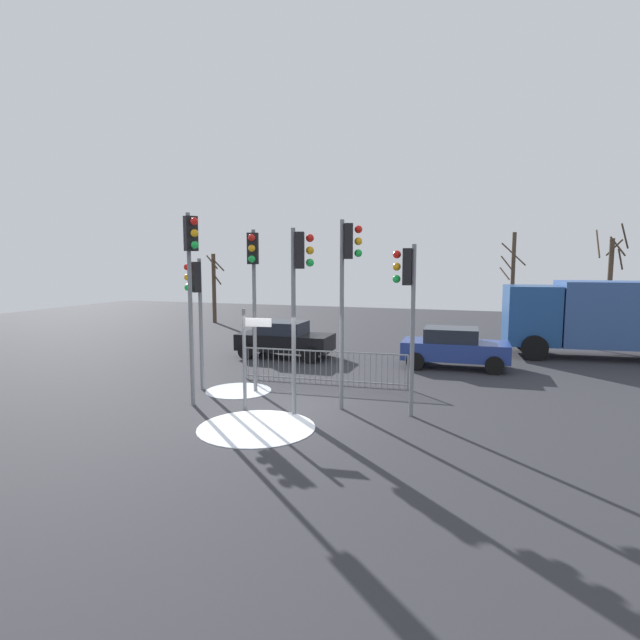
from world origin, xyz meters
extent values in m
plane|color=#2D2D33|center=(0.00, 0.00, 0.00)|extent=(60.00, 60.00, 0.00)
cylinder|color=slate|center=(-1.62, 1.38, 2.40)|extent=(0.11, 0.11, 4.81)
cube|color=black|center=(-1.56, 1.22, 4.26)|extent=(0.37, 0.31, 0.90)
sphere|color=red|center=(-1.48, 0.99, 4.56)|extent=(0.20, 0.20, 0.20)
sphere|color=orange|center=(-1.48, 0.99, 4.26)|extent=(0.20, 0.20, 0.20)
sphere|color=green|center=(-1.48, 0.99, 3.96)|extent=(0.20, 0.20, 0.20)
cylinder|color=slate|center=(3.18, 0.45, 2.15)|extent=(0.11, 0.11, 4.31)
cube|color=black|center=(3.02, 0.43, 3.76)|extent=(0.27, 0.35, 0.90)
sphere|color=red|center=(2.77, 0.39, 4.06)|extent=(0.20, 0.20, 0.20)
sphere|color=orange|center=(2.77, 0.39, 3.76)|extent=(0.20, 0.20, 0.20)
sphere|color=green|center=(2.77, 0.39, 3.46)|extent=(0.20, 0.20, 0.20)
cylinder|color=slate|center=(-3.28, 1.11, 1.99)|extent=(0.11, 0.11, 3.98)
cube|color=black|center=(-3.35, 0.96, 3.43)|extent=(0.38, 0.33, 0.90)
sphere|color=red|center=(-3.45, 0.73, 3.73)|extent=(0.20, 0.20, 0.20)
sphere|color=orange|center=(-3.45, 0.73, 3.43)|extent=(0.20, 0.20, 0.20)
sphere|color=green|center=(-3.45, 0.73, 3.13)|extent=(0.20, 0.20, 0.20)
cylinder|color=slate|center=(1.34, 0.48, 2.47)|extent=(0.11, 0.11, 4.95)
cube|color=black|center=(1.49, 0.53, 4.40)|extent=(0.30, 0.37, 0.90)
sphere|color=red|center=(1.73, 0.60, 4.70)|extent=(0.20, 0.20, 0.20)
sphere|color=orange|center=(1.73, 0.60, 4.40)|extent=(0.20, 0.20, 0.20)
sphere|color=green|center=(1.73, 0.60, 4.10)|extent=(0.20, 0.20, 0.20)
cylinder|color=slate|center=(-2.59, -0.47, 2.58)|extent=(0.11, 0.11, 5.16)
cube|color=black|center=(-2.46, -0.56, 4.61)|extent=(0.36, 0.39, 0.90)
sphere|color=red|center=(-2.25, -0.71, 4.91)|extent=(0.20, 0.20, 0.20)
sphere|color=orange|center=(-2.25, -0.71, 4.61)|extent=(0.20, 0.20, 0.20)
sphere|color=green|center=(-2.25, -0.71, 4.31)|extent=(0.20, 0.20, 0.20)
cylinder|color=slate|center=(0.33, -0.37, 2.35)|extent=(0.11, 0.11, 4.71)
cube|color=black|center=(0.49, -0.32, 4.16)|extent=(0.31, 0.37, 0.90)
sphere|color=red|center=(0.72, -0.24, 4.46)|extent=(0.20, 0.20, 0.20)
sphere|color=orange|center=(0.72, -0.24, 4.16)|extent=(0.20, 0.20, 0.20)
sphere|color=green|center=(0.72, -0.24, 3.86)|extent=(0.20, 0.20, 0.20)
cylinder|color=slate|center=(-1.02, -0.45, 1.34)|extent=(0.09, 0.09, 2.68)
cube|color=white|center=(-0.63, -0.40, 2.33)|extent=(0.70, 0.11, 0.22)
cube|color=slate|center=(-0.01, 2.98, 1.05)|extent=(5.33, 0.40, 0.04)
cube|color=slate|center=(-0.01, 2.98, 0.12)|extent=(5.33, 0.40, 0.04)
cylinder|color=slate|center=(-2.58, 2.80, 0.53)|extent=(0.02, 0.02, 1.05)
cylinder|color=slate|center=(-2.40, 2.81, 0.53)|extent=(0.02, 0.02, 1.05)
cylinder|color=slate|center=(-2.23, 2.83, 0.53)|extent=(0.02, 0.02, 1.05)
cylinder|color=slate|center=(-2.05, 2.84, 0.53)|extent=(0.02, 0.02, 1.05)
cylinder|color=slate|center=(-1.87, 2.85, 0.53)|extent=(0.02, 0.02, 1.05)
cylinder|color=slate|center=(-1.69, 2.86, 0.53)|extent=(0.02, 0.02, 1.05)
cylinder|color=slate|center=(-1.52, 2.87, 0.53)|extent=(0.02, 0.02, 1.05)
cylinder|color=slate|center=(-1.34, 2.89, 0.53)|extent=(0.02, 0.02, 1.05)
cylinder|color=slate|center=(-1.16, 2.90, 0.53)|extent=(0.02, 0.02, 1.05)
cylinder|color=slate|center=(-0.98, 2.91, 0.53)|extent=(0.02, 0.02, 1.05)
cylinder|color=slate|center=(-0.81, 2.92, 0.53)|extent=(0.02, 0.02, 1.05)
cylinder|color=slate|center=(-0.63, 2.93, 0.53)|extent=(0.02, 0.02, 1.05)
cylinder|color=slate|center=(-0.45, 2.95, 0.53)|extent=(0.02, 0.02, 1.05)
cylinder|color=slate|center=(-0.27, 2.96, 0.53)|extent=(0.02, 0.02, 1.05)
cylinder|color=slate|center=(-0.09, 2.97, 0.53)|extent=(0.02, 0.02, 1.05)
cylinder|color=slate|center=(0.08, 2.98, 0.53)|extent=(0.02, 0.02, 1.05)
cylinder|color=slate|center=(0.26, 2.99, 0.53)|extent=(0.02, 0.02, 1.05)
cylinder|color=slate|center=(0.44, 3.01, 0.53)|extent=(0.02, 0.02, 1.05)
cylinder|color=slate|center=(0.62, 3.02, 0.53)|extent=(0.02, 0.02, 1.05)
cylinder|color=slate|center=(0.79, 3.03, 0.53)|extent=(0.02, 0.02, 1.05)
cylinder|color=slate|center=(0.97, 3.04, 0.53)|extent=(0.02, 0.02, 1.05)
cylinder|color=slate|center=(1.15, 3.05, 0.53)|extent=(0.02, 0.02, 1.05)
cylinder|color=slate|center=(1.33, 3.06, 0.53)|extent=(0.02, 0.02, 1.05)
cylinder|color=slate|center=(1.50, 3.08, 0.53)|extent=(0.02, 0.02, 1.05)
cylinder|color=slate|center=(1.68, 3.09, 0.53)|extent=(0.02, 0.02, 1.05)
cylinder|color=slate|center=(1.86, 3.10, 0.53)|extent=(0.02, 0.02, 1.05)
cylinder|color=slate|center=(2.04, 3.11, 0.53)|extent=(0.02, 0.02, 1.05)
cylinder|color=slate|center=(2.21, 3.12, 0.53)|extent=(0.02, 0.02, 1.05)
cylinder|color=slate|center=(2.39, 3.14, 0.53)|extent=(0.02, 0.02, 1.05)
cylinder|color=slate|center=(2.57, 3.15, 0.53)|extent=(0.02, 0.02, 1.05)
cylinder|color=slate|center=(-2.67, 2.80, 0.53)|extent=(0.06, 0.06, 1.05)
cylinder|color=slate|center=(2.66, 3.15, 0.53)|extent=(0.06, 0.06, 1.05)
cube|color=black|center=(-2.91, 6.75, 0.65)|extent=(3.83, 1.77, 0.65)
cube|color=#1E232D|center=(-3.06, 6.75, 1.20)|extent=(1.93, 1.53, 0.55)
cylinder|color=black|center=(-1.58, 7.63, 0.32)|extent=(0.64, 0.23, 0.64)
cylinder|color=black|center=(-1.55, 5.93, 0.32)|extent=(0.64, 0.23, 0.64)
cylinder|color=black|center=(-4.28, 7.58, 0.32)|extent=(0.64, 0.23, 0.64)
cylinder|color=black|center=(-4.25, 5.88, 0.32)|extent=(0.64, 0.23, 0.64)
cube|color=navy|center=(3.77, 6.93, 0.65)|extent=(3.88, 1.88, 0.65)
cube|color=#1E232D|center=(3.62, 6.92, 1.20)|extent=(1.97, 1.59, 0.55)
cylinder|color=black|center=(5.07, 7.84, 0.32)|extent=(0.65, 0.25, 0.64)
cylinder|color=black|center=(5.16, 6.14, 0.32)|extent=(0.65, 0.25, 0.64)
cylinder|color=black|center=(2.38, 7.71, 0.32)|extent=(0.65, 0.25, 0.64)
cylinder|color=black|center=(2.46, 6.01, 0.32)|extent=(0.65, 0.25, 0.64)
cube|color=#33518C|center=(10.04, 10.90, 1.80)|extent=(5.23, 2.92, 2.60)
cube|color=navy|center=(6.51, 10.52, 1.70)|extent=(2.23, 2.50, 2.40)
cylinder|color=black|center=(6.64, 9.33, 0.50)|extent=(1.03, 0.40, 1.00)
cylinder|color=black|center=(6.38, 11.72, 0.50)|extent=(1.03, 0.40, 1.00)
cylinder|color=#473828|center=(-11.88, 16.37, 2.19)|extent=(0.25, 0.25, 4.37)
cylinder|color=#473828|center=(-11.60, 16.22, 2.85)|extent=(0.41, 0.66, 0.85)
cylinder|color=#473828|center=(-11.46, 16.19, 3.71)|extent=(0.46, 0.93, 0.87)
cylinder|color=#473828|center=(-11.78, 16.05, 3.85)|extent=(0.73, 0.30, 0.88)
cylinder|color=#473828|center=(10.70, 17.81, 2.54)|extent=(0.25, 0.25, 5.08)
cylinder|color=#473828|center=(10.04, 17.82, 4.81)|extent=(0.09, 1.37, 1.50)
cylinder|color=#473828|center=(10.87, 18.14, 4.61)|extent=(0.75, 0.44, 0.88)
cylinder|color=#473828|center=(11.08, 17.62, 4.00)|extent=(0.48, 0.86, 1.08)
cylinder|color=#473828|center=(10.89, 17.42, 4.66)|extent=(0.88, 0.48, 1.01)
cylinder|color=#473828|center=(11.19, 17.54, 5.16)|extent=(0.64, 1.09, 1.25)
cylinder|color=#473828|center=(5.92, 16.22, 2.69)|extent=(0.20, 0.20, 5.39)
cylinder|color=#473828|center=(5.52, 16.00, 3.27)|extent=(0.53, 0.88, 0.65)
cylinder|color=#473828|center=(5.60, 15.95, 3.80)|extent=(0.63, 0.74, 0.77)
cylinder|color=#473828|center=(5.90, 15.64, 4.26)|extent=(1.23, 0.12, 1.18)
cylinder|color=white|center=(-0.11, -1.66, 0.01)|extent=(2.77, 2.77, 0.01)
cylinder|color=silver|center=(-2.14, 1.28, 0.01)|extent=(1.97, 1.97, 0.01)
camera|label=1|loc=(5.08, -12.15, 3.88)|focal=28.63mm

